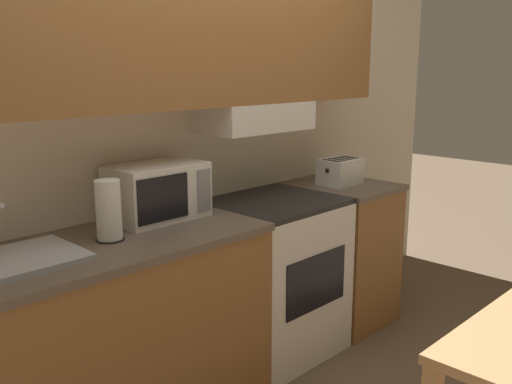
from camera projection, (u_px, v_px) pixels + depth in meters
name	position (u px, v px, depth m)	size (l,w,h in m)	color
ground_plane	(180.00, 358.00, 3.32)	(16.00, 16.00, 0.00)	brown
wall_back	(182.00, 97.00, 2.95)	(5.11, 0.38, 2.55)	silver
lower_counter_main	(110.00, 340.00, 2.56)	(1.47, 0.66, 0.92)	#936033
lower_counter_right_stub	(339.00, 252.00, 3.76)	(0.55, 0.66, 0.92)	#936033
stove_range	(274.00, 276.00, 3.32)	(0.71, 0.63, 0.92)	white
microwave	(157.00, 191.00, 2.80)	(0.46, 0.30, 0.27)	white
toaster	(340.00, 171.00, 3.62)	(0.28, 0.19, 0.16)	white
sink_basin	(10.00, 261.00, 2.17)	(0.53, 0.38, 0.24)	#B7BABF
paper_towel_roll	(108.00, 211.00, 2.45)	(0.13, 0.13, 0.27)	black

